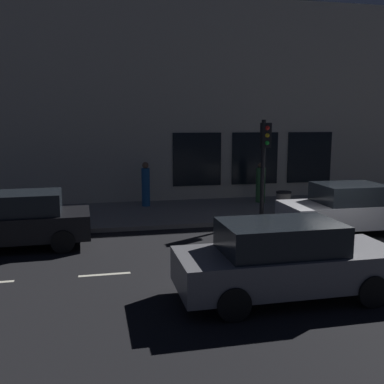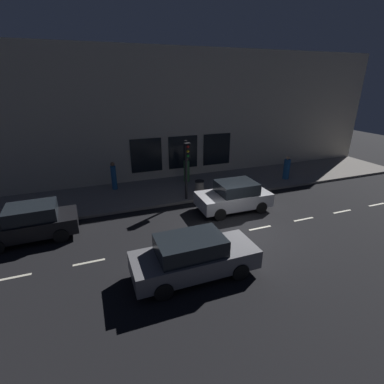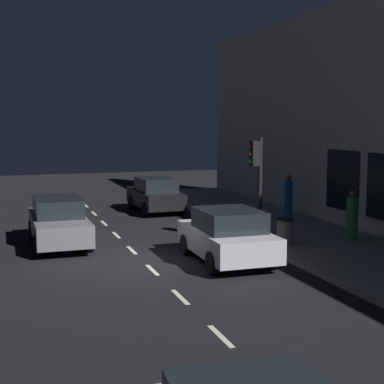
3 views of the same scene
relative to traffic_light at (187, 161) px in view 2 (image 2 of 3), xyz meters
name	(u,v)px [view 2 (image 2 of 3)]	position (x,y,z in m)	size (l,w,h in m)	color
ground_plane	(242,232)	(-4.22, -1.24, -2.47)	(60.00, 60.00, 0.00)	black
sidewalk	(194,187)	(2.03, -1.24, -2.40)	(4.50, 32.00, 0.15)	gray
building_facade	(181,117)	(4.58, -1.24, 1.84)	(0.65, 32.00, 8.65)	beige
lane_centre_line	(260,228)	(-4.22, -2.24, -2.47)	(0.12, 27.20, 0.01)	beige
traffic_light	(187,161)	(0.00, 0.00, 0.00)	(0.50, 0.32, 3.44)	black
parked_car_0	(234,196)	(-1.88, -2.05, -1.68)	(2.03, 3.92, 1.58)	#B7B7BC
parked_car_1	(31,223)	(-1.44, 7.81, -1.69)	(1.94, 3.97, 1.58)	black
parked_car_2	(194,256)	(-6.36, 2.00, -1.68)	(1.83, 4.52, 1.58)	slate
pedestrian_0	(187,170)	(3.05, -1.07, -1.56)	(0.55, 0.55, 1.67)	#336B38
pedestrian_1	(287,169)	(1.09, -7.81, -1.60)	(0.58, 0.58, 1.61)	#1E5189
pedestrian_2	(114,176)	(3.23, 3.74, -1.48)	(0.46, 0.46, 1.77)	#1E5189
trash_bin	(199,187)	(0.56, -1.02, -1.90)	(0.55, 0.55, 0.84)	slate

